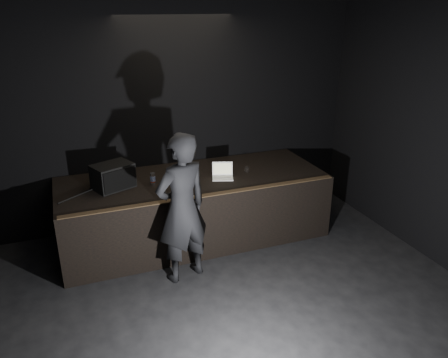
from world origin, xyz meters
name	(u,v)px	position (x,y,z in m)	size (l,w,h in m)	color
ground	(271,355)	(0.00, 0.00, 0.00)	(7.00, 7.00, 0.00)	black
room_walls	(280,177)	(0.00, 0.00, 2.02)	(6.10, 7.10, 3.52)	black
stage_riser	(194,207)	(0.00, 2.73, 0.50)	(4.00, 1.50, 1.00)	black
riser_lip	(208,195)	(0.00, 2.02, 1.01)	(3.92, 0.10, 0.01)	brown
stage_monitor	(113,176)	(-1.17, 2.74, 1.18)	(0.64, 0.56, 0.36)	black
cable	(89,191)	(-1.52, 2.74, 1.01)	(0.02, 0.02, 1.02)	black
laptop	(223,174)	(0.42, 2.58, 1.06)	(0.38, 0.36, 0.21)	white
beer_can	(153,179)	(-0.63, 2.66, 1.09)	(0.08, 0.08, 0.18)	silver
plastic_cup	(247,169)	(0.85, 2.65, 1.05)	(0.07, 0.07, 0.09)	white
wii_remote	(189,196)	(-0.25, 2.08, 1.01)	(0.03, 0.14, 0.03)	white
person	(182,209)	(-0.45, 1.72, 1.01)	(0.74, 0.48, 2.02)	black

